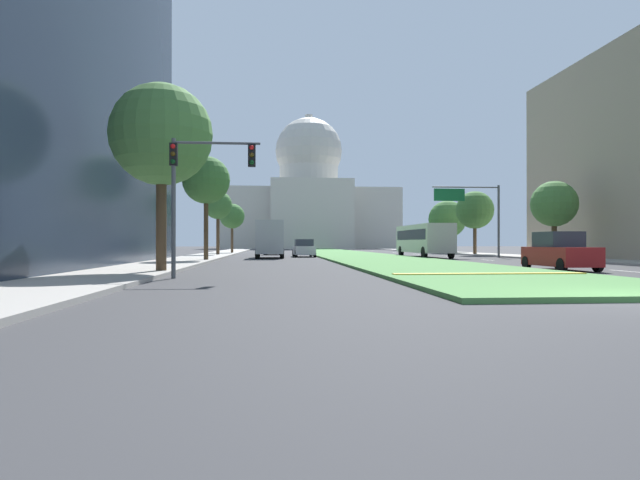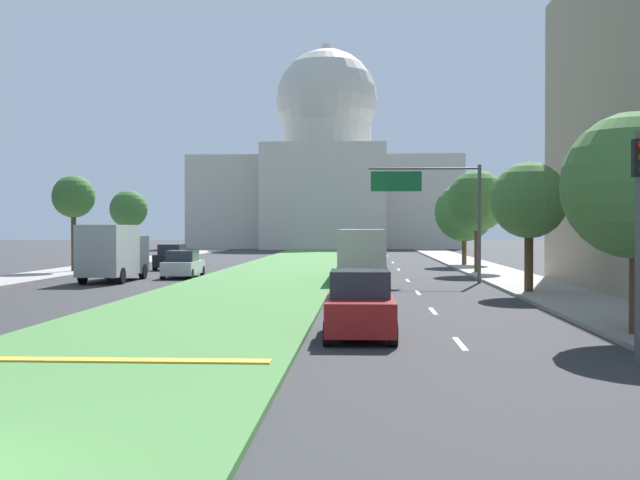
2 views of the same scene
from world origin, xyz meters
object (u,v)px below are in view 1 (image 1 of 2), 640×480
Objects in this scene: sedan_midblock at (304,249)px; city_bus at (423,238)px; street_tree_right_distant at (447,219)px; street_tree_left_distant at (232,216)px; box_truck_delivery at (270,239)px; street_tree_right_far at (475,210)px; capitol_building at (309,200)px; street_tree_left_far at (218,206)px; sedan_distant at (273,247)px; street_tree_left_near at (161,135)px; street_tree_left_mid at (206,181)px; sedan_lead_stopped at (559,252)px; street_tree_right_mid at (554,204)px; traffic_light_near_left at (197,176)px; overhead_guide_sign at (473,205)px.

city_bus is (10.88, -2.11, 0.99)m from sedan_midblock.
city_bus is (-8.00, -17.40, -2.51)m from street_tree_right_distant.
street_tree_left_distant is 0.55× the size of city_bus.
box_truck_delivery reaches higher than city_bus.
street_tree_right_far is 23.39m from box_truck_delivery.
capitol_building is 6.08× the size of street_tree_left_far.
sedan_distant is (4.92, -5.63, -3.65)m from street_tree_left_distant.
street_tree_right_distant is 22.86m from sedan_distant.
street_tree_right_far is at bearing 50.90° from street_tree_left_near.
street_tree_left_near is 1.19× the size of street_tree_right_far.
street_tree_right_distant is 0.60× the size of city_bus.
street_tree_left_mid is 27.18m from street_tree_left_distant.
sedan_distant is at bearing 140.54° from city_bus.
sedan_lead_stopped is at bearing -101.05° from street_tree_right_distant.
street_tree_left_mid is at bearing -121.54° from sedan_midblock.
sedan_lead_stopped is (-7.60, -14.49, -3.41)m from street_tree_right_mid.
street_tree_left_mid reaches higher than traffic_light_near_left.
street_tree_left_mid is 1.75× the size of sedan_lead_stopped.
street_tree_right_mid is at bearing 31.48° from street_tree_left_near.
box_truck_delivery is (-18.14, 0.11, -3.00)m from overhead_guide_sign.
street_tree_left_mid is 38.22m from street_tree_right_distant.
overhead_guide_sign reaches higher than box_truck_delivery.
capitol_building reaches higher than street_tree_left_mid.
street_tree_right_distant is 1.03× the size of box_truck_delivery.
street_tree_right_distant is (0.47, 10.45, -0.51)m from street_tree_right_far.
street_tree_left_mid is 1.22× the size of street_tree_right_mid.
city_bus is at bearing -114.68° from street_tree_right_distant.
street_tree_right_distant reaches higher than city_bus.
street_tree_left_mid is 1.59× the size of sedan_midblock.
street_tree_left_mid is at bearing 144.00° from sedan_lead_stopped.
street_tree_left_far is at bearing 91.54° from street_tree_left_near.
street_tree_left_near is 28.64m from sedan_midblock.
capitol_building reaches higher than sedan_midblock.
capitol_building is 76.03m from city_bus.
street_tree_right_distant reaches higher than sedan_midblock.
sedan_distant is (5.54, 4.77, -4.22)m from street_tree_left_far.
street_tree_right_distant is at bearing 61.61° from traffic_light_near_left.
street_tree_right_far reaches higher than sedan_midblock.
overhead_guide_sign is 0.59× the size of city_bus.
box_truck_delivery is at bearing 84.56° from traffic_light_near_left.
sedan_midblock is (-18.88, -15.29, -3.49)m from street_tree_right_distant.
street_tree_left_far is 36.04m from sedan_lead_stopped.
street_tree_left_near is at bearing -97.34° from sedan_distant.
street_tree_right_far reaches higher than traffic_light_near_left.
street_tree_right_far is 0.62× the size of city_bus.
street_tree_left_near reaches higher than box_truck_delivery.
street_tree_left_near reaches higher than sedan_midblock.
capitol_building is 60.09m from street_tree_left_distant.
street_tree_left_distant is 19.30m from box_truck_delivery.
sedan_midblock is at bearing 112.97° from sedan_lead_stopped.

